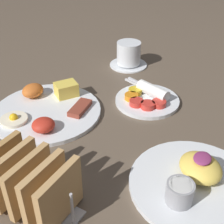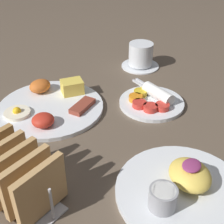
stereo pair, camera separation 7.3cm
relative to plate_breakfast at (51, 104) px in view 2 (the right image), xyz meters
The scene contains 6 objects.
ground_plane 0.19m from the plate_breakfast, 88.23° to the right, with size 3.00×3.00×0.00m, color brown.
plate_breakfast is the anchor object (origin of this frame).
plate_condiments 0.26m from the plate_breakfast, 48.88° to the right, with size 0.17×0.17×0.04m.
plate_foreground 0.40m from the plate_breakfast, 97.72° to the right, with size 0.24×0.24×0.06m.
toast_rack 0.29m from the plate_breakfast, 144.24° to the right, with size 0.10×0.18×0.10m.
coffee_cup 0.35m from the plate_breakfast, ahead, with size 0.12×0.12×0.08m.
Camera 2 is at (-0.44, -0.34, 0.44)m, focal length 50.00 mm.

